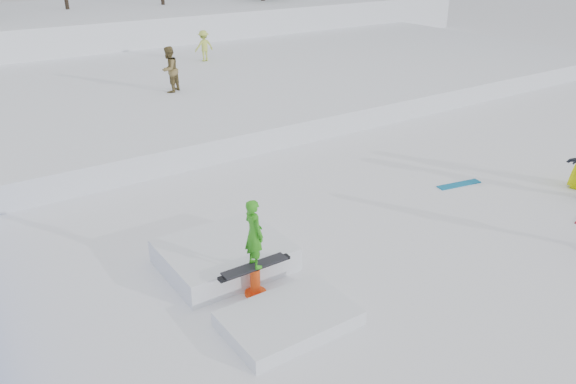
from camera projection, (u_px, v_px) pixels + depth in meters
ground at (321, 277)px, 11.96m from camera, size 120.00×120.00×0.00m
snow_berm at (22, 34)px, 34.03m from camera, size 60.00×14.00×2.40m
snow_midrise at (93, 97)px, 23.83m from camera, size 50.00×18.00×0.80m
walker_olive at (169, 69)px, 22.60m from camera, size 1.13×1.09×1.83m
walker_ygreen at (204, 46)px, 28.32m from camera, size 1.00×0.59×1.52m
loose_board_teal at (459, 184)px, 16.36m from camera, size 1.43×0.54×0.03m
jib_rail_feature at (241, 269)px, 11.68m from camera, size 2.60×4.40×2.11m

